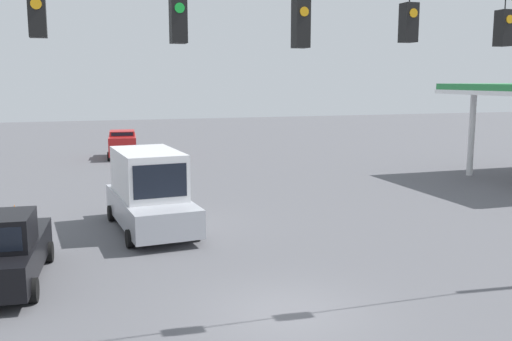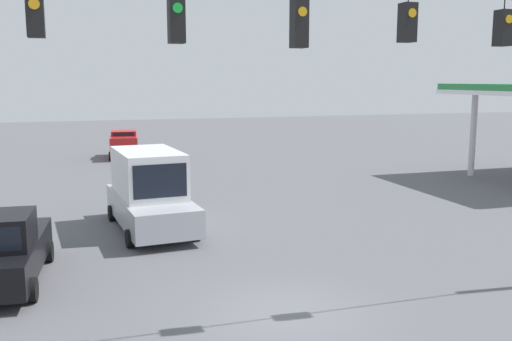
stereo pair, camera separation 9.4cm
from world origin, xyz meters
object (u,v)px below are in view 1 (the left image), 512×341
object	(u,v)px
sedan_red_withflow_deep	(123,144)
traffic_cone_third	(4,245)
traffic_cone_fifth	(15,211)
pickup_truck_black_parked_shoulder	(0,251)
traffic_cone_fourth	(8,225)
box_truck_silver_withflow_mid	(149,191)
overhead_signal_span	(300,90)

from	to	relation	value
sedan_red_withflow_deep	traffic_cone_third	size ratio (longest dim) A/B	8.05
sedan_red_withflow_deep	traffic_cone_fifth	world-z (taller)	sedan_red_withflow_deep
pickup_truck_black_parked_shoulder	sedan_red_withflow_deep	bearing A→B (deg)	-101.96
traffic_cone_fourth	box_truck_silver_withflow_mid	bearing A→B (deg)	167.90
overhead_signal_span	traffic_cone_fourth	size ratio (longest dim) A/B	40.96
pickup_truck_black_parked_shoulder	traffic_cone_fourth	distance (m)	5.97
pickup_truck_black_parked_shoulder	traffic_cone_fifth	bearing A→B (deg)	-87.29
sedan_red_withflow_deep	box_truck_silver_withflow_mid	bearing A→B (deg)	88.07
overhead_signal_span	sedan_red_withflow_deep	world-z (taller)	overhead_signal_span
sedan_red_withflow_deep	traffic_cone_third	distance (m)	23.25
traffic_cone_fourth	traffic_cone_fifth	bearing A→B (deg)	-90.40
traffic_cone_third	traffic_cone_fifth	bearing A→B (deg)	-88.50
overhead_signal_span	pickup_truck_black_parked_shoulder	size ratio (longest dim) A/B	4.25
overhead_signal_span	traffic_cone_fifth	size ratio (longest dim) A/B	40.96
pickup_truck_black_parked_shoulder	traffic_cone_third	bearing A→B (deg)	-85.32
traffic_cone_fourth	traffic_cone_fifth	distance (m)	2.40
traffic_cone_third	overhead_signal_span	bearing A→B (deg)	131.39
box_truck_silver_withflow_mid	traffic_cone_fourth	distance (m)	5.41
pickup_truck_black_parked_shoulder	traffic_cone_third	world-z (taller)	pickup_truck_black_parked_shoulder
pickup_truck_black_parked_shoulder	traffic_cone_third	xyz separation A→B (m)	(0.26, -3.16, -0.70)
traffic_cone_third	traffic_cone_fourth	xyz separation A→B (m)	(0.15, -2.75, 0.00)
overhead_signal_span	traffic_cone_fourth	xyz separation A→B (m)	(7.32, -10.89, -5.18)
pickup_truck_black_parked_shoulder	traffic_cone_fifth	xyz separation A→B (m)	(0.39, -8.32, -0.70)
box_truck_silver_withflow_mid	traffic_cone_third	bearing A→B (deg)	18.27
overhead_signal_span	traffic_cone_third	xyz separation A→B (m)	(7.17, -8.13, -5.18)
box_truck_silver_withflow_mid	traffic_cone_fifth	world-z (taller)	box_truck_silver_withflow_mid
box_truck_silver_withflow_mid	traffic_cone_fourth	bearing A→B (deg)	-12.10
traffic_cone_third	traffic_cone_fifth	xyz separation A→B (m)	(0.14, -5.16, 0.00)
box_truck_silver_withflow_mid	sedan_red_withflow_deep	xyz separation A→B (m)	(-0.70, -20.88, -0.44)
box_truck_silver_withflow_mid	pickup_truck_black_parked_shoulder	distance (m)	6.78
overhead_signal_span	traffic_cone_fifth	world-z (taller)	overhead_signal_span
overhead_signal_span	box_truck_silver_withflow_mid	size ratio (longest dim) A/B	3.55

